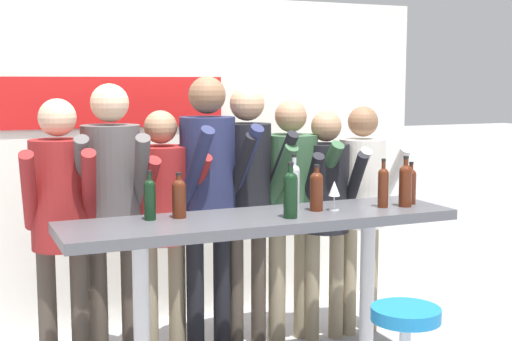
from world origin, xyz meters
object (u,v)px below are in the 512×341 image
person_right (291,194)px  wine_bottle_4 (294,184)px  tasting_table (262,244)px  person_far_right (326,199)px  person_left (112,194)px  wine_bottle_0 (291,192)px  person_rightmost (362,194)px  person_center (209,184)px  wine_glass_0 (334,190)px  wine_bottle_5 (179,196)px  wine_bottle_1 (405,183)px  wine_bottle_2 (316,189)px  person_center_left (163,208)px  wine_bottle_6 (411,185)px  person_far_left (60,208)px  wine_bottle_7 (383,185)px  person_center_right (248,185)px  wine_bottle_3 (150,197)px

person_right → wine_bottle_4: (-0.22, -0.49, 0.15)m
tasting_table → person_far_right: (0.72, 0.55, 0.13)m
person_left → wine_bottle_0: person_left is taller
person_left → person_rightmost: size_ratio=1.10×
person_center → person_far_right: size_ratio=1.15×
person_left → wine_glass_0: (1.20, -0.60, 0.04)m
person_left → person_rightmost: person_left is taller
wine_bottle_5 → wine_glass_0: size_ratio=1.45×
person_rightmost → wine_bottle_4: (-0.74, -0.42, 0.17)m
tasting_table → wine_bottle_1: size_ratio=7.37×
wine_bottle_0 → wine_glass_0: 0.36m
wine_bottle_1 → wine_bottle_2: wine_bottle_1 is taller
person_center_left → person_far_right: bearing=-11.6°
wine_bottle_6 → tasting_table: bearing=179.4°
person_center → person_center_left: bearing=159.9°
person_left → person_right: (1.23, 0.04, -0.08)m
person_center_left → person_far_right: person_center_left is taller
person_right → wine_bottle_0: bearing=-121.2°
tasting_table → person_left: 0.97m
tasting_table → wine_bottle_2: size_ratio=8.36×
person_center → wine_glass_0: 0.83m
person_center → person_right: person_center is taller
person_far_left → wine_bottle_7: 1.93m
person_rightmost → wine_bottle_7: (-0.23, -0.60, 0.15)m
person_center_right → wine_bottle_0: (-0.05, -0.75, 0.06)m
person_rightmost → wine_bottle_3: person_rightmost is taller
person_center → wine_bottle_2: bearing=-57.6°
person_far_left → wine_bottle_6: (2.06, -0.55, 0.09)m
person_right → wine_bottle_4: person_right is taller
wine_bottle_1 → wine_bottle_4: size_ratio=0.95×
person_center_left → wine_bottle_5: bearing=-102.4°
person_center_right → wine_bottle_7: size_ratio=5.89×
person_far_left → person_rightmost: (2.06, 0.01, -0.04)m
person_center_left → wine_bottle_6: bearing=-31.6°
person_far_right → wine_bottle_7: 0.62m
person_left → person_center_right: bearing=11.6°
wine_bottle_3 → wine_bottle_6: wine_bottle_3 is taller
wine_bottle_0 → wine_bottle_5: (-0.57, 0.25, -0.02)m
person_center_left → wine_bottle_2: person_center_left is taller
wine_bottle_7 → tasting_table: bearing=176.5°
person_far_left → wine_bottle_6: 2.14m
person_far_left → wine_bottle_3: (0.43, -0.41, 0.10)m
person_center_left → person_far_left: bearing=-178.5°
person_center → person_right: (0.61, 0.05, -0.11)m
wine_bottle_3 → wine_bottle_4: bearing=0.5°
tasting_table → person_center_right: 0.69m
wine_bottle_4 → person_center_left: bearing=143.5°
person_center → wine_bottle_1: 1.23m
wine_bottle_1 → tasting_table: bearing=175.1°
person_far_left → wine_bottle_0: 1.35m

